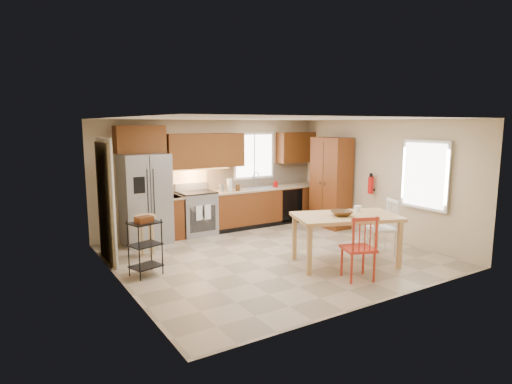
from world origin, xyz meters
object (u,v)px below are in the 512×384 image
Objects in this scene: range_stove at (197,214)px; fire_extinguisher at (371,185)px; chair_white at (382,228)px; chair_red at (358,247)px; utility_cart at (145,248)px; refrigerator at (145,199)px; table_jar at (358,210)px; soap_bottle at (276,183)px; bar_stool at (146,236)px; dining_table at (345,240)px; table_bowl at (341,216)px; pantry at (331,183)px.

fire_extinguisher reaches higher than range_stove.
chair_red is at bearing 138.23° from chair_white.
chair_white is 1.12× the size of utility_cart.
range_stove is 3.83m from fire_extinguisher.
chair_red reaches higher than utility_cart.
refrigerator is at bearing 155.48° from fire_extinguisher.
chair_red is at bearing -50.00° from utility_cart.
chair_white reaches higher than table_jar.
soap_bottle is 0.19× the size of chair_white.
refrigerator is 1.78× the size of chair_white.
fire_extinguisher reaches higher than table_jar.
chair_white reaches higher than bar_stool.
refrigerator is 4.05m from dining_table.
table_bowl is 3.28m from utility_cart.
refrigerator is at bearing 133.42° from table_jar.
dining_table is at bearing 112.94° from chair_white.
dining_table is at bearing -147.19° from fire_extinguisher.
table_jar is at bearing 65.98° from chair_red.
refrigerator reaches higher than soap_bottle.
chair_red is at bearing -110.34° from table_bowl.
chair_white is at bearing -41.98° from refrigerator.
fire_extinguisher reaches higher than table_bowl.
utility_cart is at bearing 161.75° from table_jar.
soap_bottle reaches higher than utility_cart.
table_bowl reaches higher than dining_table.
refrigerator is 4.76m from fire_extinguisher.
refrigerator is at bearing 56.69° from utility_cart.
table_jar is at bearing -33.58° from utility_cart.
chair_red is (2.15, -3.80, -0.40)m from refrigerator.
pantry reaches higher than chair_red.
fire_extinguisher is 2.16× the size of table_jar.
soap_bottle is 0.53× the size of fire_extinguisher.
chair_white is (3.45, -3.10, -0.40)m from refrigerator.
dining_table is at bearing -102.25° from soap_bottle.
table_bowl is at bearing -104.14° from soap_bottle.
soap_bottle is 3.23m from table_bowl.
chair_red is (1.00, -3.86, 0.05)m from range_stove.
pantry is 2.05× the size of chair_white.
chair_white is at bearing -53.99° from range_stove.
refrigerator is at bearing -177.01° from range_stove.
table_bowl is (-0.79, -3.13, -0.13)m from soap_bottle.
chair_red is 3.36m from utility_cart.
table_bowl is at bearing -52.84° from refrigerator.
bar_stool is at bearing 166.94° from fire_extinguisher.
soap_bottle is 0.09× the size of pantry.
range_stove is 3.19m from pantry.
soap_bottle is 3.04m from table_jar.
table_jar is (0.73, 0.76, 0.38)m from chair_red.
soap_bottle is 0.19× the size of chair_red.
dining_table is 0.74m from chair_red.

